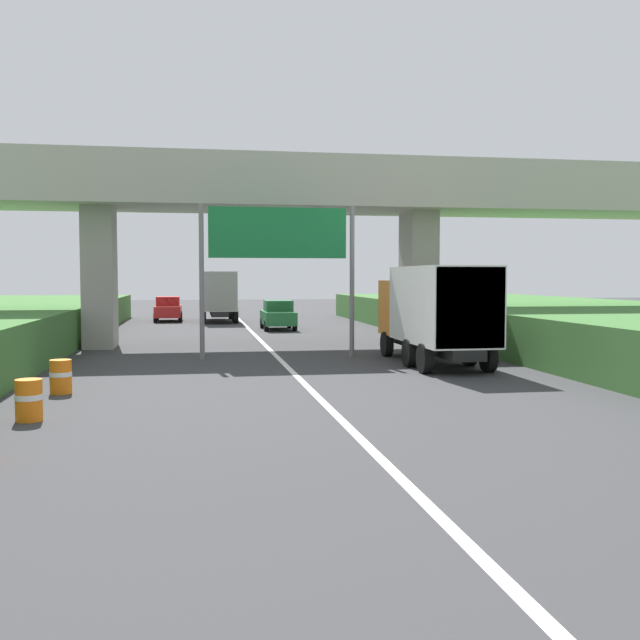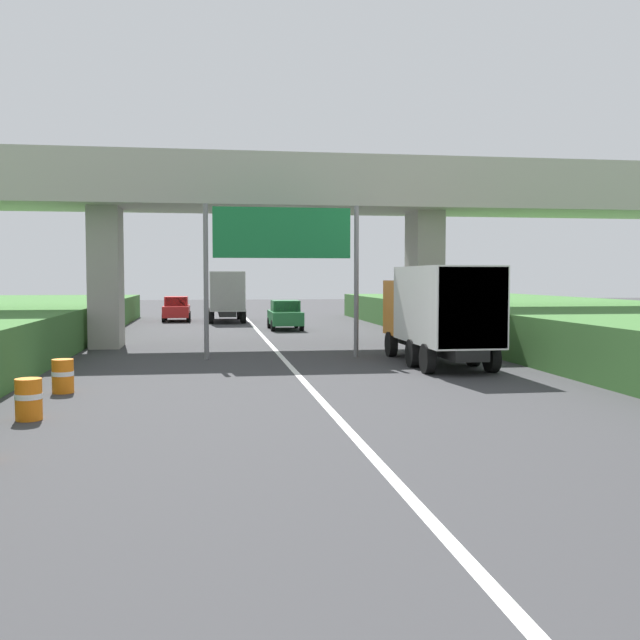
% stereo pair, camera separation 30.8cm
% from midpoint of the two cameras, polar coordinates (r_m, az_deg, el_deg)
% --- Properties ---
extents(lane_centre_stripe, '(0.20, 92.82, 0.01)m').
position_cam_midpoint_polar(lane_centre_stripe, '(26.59, -3.32, -3.26)').
color(lane_centre_stripe, white).
rests_on(lane_centre_stripe, ground).
extents(overpass_bridge, '(40.00, 4.80, 8.29)m').
position_cam_midpoint_polar(overpass_bridge, '(33.14, -4.63, 8.97)').
color(overpass_bridge, '#ADA89E').
rests_on(overpass_bridge, ground).
extents(overhead_highway_sign, '(5.88, 0.18, 5.79)m').
position_cam_midpoint_polar(overhead_highway_sign, '(27.62, -3.62, 5.95)').
color(overhead_highway_sign, slate).
rests_on(overhead_highway_sign, ground).
extents(truck_white, '(2.44, 7.30, 3.44)m').
position_cam_midpoint_polar(truck_white, '(50.75, -8.12, 2.06)').
color(truck_white, black).
rests_on(truck_white, ground).
extents(truck_orange, '(2.44, 7.30, 3.44)m').
position_cam_midpoint_polar(truck_orange, '(25.85, 8.59, 0.81)').
color(truck_orange, black).
rests_on(truck_orange, ground).
extents(car_red, '(1.86, 4.10, 1.72)m').
position_cam_midpoint_polar(car_red, '(51.74, -11.94, 0.85)').
color(car_red, red).
rests_on(car_red, ground).
extents(car_green, '(1.86, 4.10, 1.72)m').
position_cam_midpoint_polar(car_green, '(42.65, -3.50, 0.39)').
color(car_green, '#236B38').
rests_on(car_green, ground).
extents(construction_barrel_2, '(0.57, 0.57, 0.90)m').
position_cam_midpoint_polar(construction_barrel_2, '(16.90, -22.28, -5.79)').
color(construction_barrel_2, orange).
rests_on(construction_barrel_2, ground).
extents(construction_barrel_3, '(0.57, 0.57, 0.90)m').
position_cam_midpoint_polar(construction_barrel_3, '(20.50, -20.00, -4.16)').
color(construction_barrel_3, orange).
rests_on(construction_barrel_3, ground).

